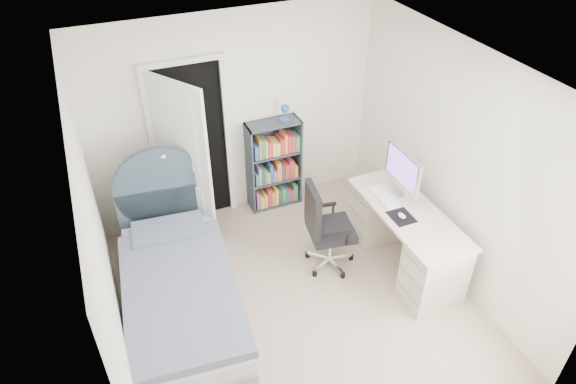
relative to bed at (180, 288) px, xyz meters
name	(u,v)px	position (x,y,z in m)	size (l,w,h in m)	color
room_shell	(298,205)	(1.12, -0.34, 0.95)	(3.50, 3.70, 2.60)	tan
door	(186,156)	(0.44, 1.21, 0.73)	(0.92, 0.72, 2.06)	black
bed	(180,288)	(0.00, 0.00, 0.00)	(1.22, 2.27, 1.35)	gray
nightstand	(145,211)	(-0.10, 1.26, 0.08)	(0.39, 0.39, 0.58)	#D8BB85
floor_lamp	(169,211)	(0.13, 0.98, 0.22)	(0.18, 0.18, 1.28)	silver
bookcase	(275,167)	(1.53, 1.32, 0.24)	(0.66, 0.28, 1.39)	#344048
desk	(404,235)	(2.41, -0.29, 0.11)	(0.62, 1.55, 1.27)	beige
office_chair	(324,224)	(1.59, 0.04, 0.27)	(0.56, 0.58, 1.05)	silver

